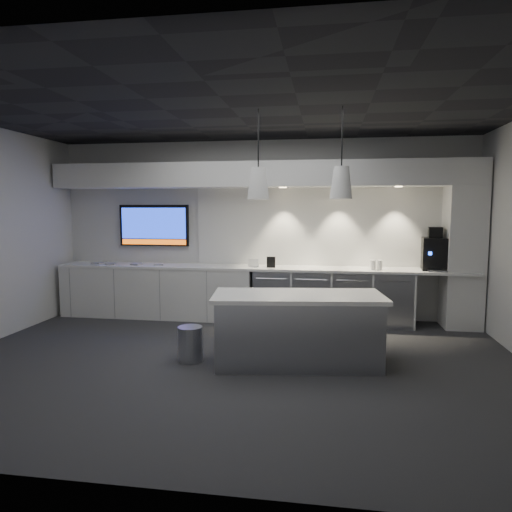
% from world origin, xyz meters
% --- Properties ---
extents(floor, '(7.00, 7.00, 0.00)m').
position_xyz_m(floor, '(0.00, 0.00, 0.00)').
color(floor, '#292A2C').
rests_on(floor, ground).
extents(ceiling, '(7.00, 7.00, 0.00)m').
position_xyz_m(ceiling, '(0.00, 0.00, 3.00)').
color(ceiling, black).
rests_on(ceiling, wall_back).
extents(wall_back, '(7.00, 0.00, 7.00)m').
position_xyz_m(wall_back, '(0.00, 2.50, 1.50)').
color(wall_back, silver).
rests_on(wall_back, floor).
extents(wall_front, '(7.00, 0.00, 7.00)m').
position_xyz_m(wall_front, '(0.00, -2.50, 1.50)').
color(wall_front, silver).
rests_on(wall_front, floor).
extents(back_counter, '(6.80, 0.65, 0.04)m').
position_xyz_m(back_counter, '(0.00, 2.17, 0.88)').
color(back_counter, white).
rests_on(back_counter, left_base_cabinets).
extents(left_base_cabinets, '(3.30, 0.63, 0.86)m').
position_xyz_m(left_base_cabinets, '(-1.75, 2.17, 0.43)').
color(left_base_cabinets, white).
rests_on(left_base_cabinets, floor).
extents(fridge_unit_a, '(0.60, 0.61, 0.85)m').
position_xyz_m(fridge_unit_a, '(0.25, 2.17, 0.42)').
color(fridge_unit_a, '#999BA1').
rests_on(fridge_unit_a, floor).
extents(fridge_unit_b, '(0.60, 0.61, 0.85)m').
position_xyz_m(fridge_unit_b, '(0.88, 2.17, 0.42)').
color(fridge_unit_b, '#999BA1').
rests_on(fridge_unit_b, floor).
extents(fridge_unit_c, '(0.60, 0.61, 0.85)m').
position_xyz_m(fridge_unit_c, '(1.51, 2.17, 0.42)').
color(fridge_unit_c, '#999BA1').
rests_on(fridge_unit_c, floor).
extents(fridge_unit_d, '(0.60, 0.61, 0.85)m').
position_xyz_m(fridge_unit_d, '(2.14, 2.17, 0.42)').
color(fridge_unit_d, '#999BA1').
rests_on(fridge_unit_d, floor).
extents(backsplash, '(4.60, 0.03, 1.30)m').
position_xyz_m(backsplash, '(1.20, 2.48, 1.55)').
color(backsplash, white).
rests_on(backsplash, wall_back).
extents(soffit, '(6.90, 0.60, 0.40)m').
position_xyz_m(soffit, '(0.00, 2.20, 2.40)').
color(soffit, white).
rests_on(soffit, wall_back).
extents(column, '(0.55, 0.55, 2.60)m').
position_xyz_m(column, '(3.20, 2.20, 1.30)').
color(column, white).
rests_on(column, floor).
extents(wall_tv, '(1.25, 0.07, 0.72)m').
position_xyz_m(wall_tv, '(-1.90, 2.45, 1.56)').
color(wall_tv, black).
rests_on(wall_tv, wall_back).
extents(island, '(2.10, 1.10, 0.85)m').
position_xyz_m(island, '(0.78, 0.11, 0.43)').
color(island, '#999BA1').
rests_on(island, floor).
extents(bin, '(0.31, 0.31, 0.43)m').
position_xyz_m(bin, '(-0.52, 0.02, 0.21)').
color(bin, '#999BA1').
rests_on(bin, floor).
extents(coffee_machine, '(0.41, 0.57, 0.67)m').
position_xyz_m(coffee_machine, '(2.78, 2.20, 1.17)').
color(coffee_machine, black).
rests_on(coffee_machine, back_counter).
extents(sign_black, '(0.14, 0.02, 0.18)m').
position_xyz_m(sign_black, '(0.22, 2.08, 0.99)').
color(sign_black, black).
rests_on(sign_black, back_counter).
extents(sign_white, '(0.18, 0.05, 0.14)m').
position_xyz_m(sign_white, '(-0.07, 2.12, 0.97)').
color(sign_white, white).
rests_on(sign_white, back_counter).
extents(cup_cluster, '(0.18, 0.18, 0.15)m').
position_xyz_m(cup_cluster, '(1.89, 2.10, 0.98)').
color(cup_cluster, white).
rests_on(cup_cluster, back_counter).
extents(tray_a, '(0.16, 0.16, 0.02)m').
position_xyz_m(tray_a, '(-2.83, 2.12, 0.91)').
color(tray_a, gray).
rests_on(tray_a, back_counter).
extents(tray_b, '(0.19, 0.19, 0.02)m').
position_xyz_m(tray_b, '(-2.56, 2.09, 0.91)').
color(tray_b, gray).
rests_on(tray_b, back_counter).
extents(tray_c, '(0.19, 0.19, 0.02)m').
position_xyz_m(tray_c, '(-2.09, 2.09, 0.91)').
color(tray_c, gray).
rests_on(tray_c, back_counter).
extents(tray_d, '(0.20, 0.20, 0.02)m').
position_xyz_m(tray_d, '(-1.70, 2.11, 0.91)').
color(tray_d, gray).
rests_on(tray_d, back_counter).
extents(pendant_left, '(0.26, 0.26, 1.07)m').
position_xyz_m(pendant_left, '(0.31, 0.11, 2.15)').
color(pendant_left, white).
rests_on(pendant_left, ceiling).
extents(pendant_right, '(0.26, 0.26, 1.07)m').
position_xyz_m(pendant_right, '(1.26, 0.11, 2.15)').
color(pendant_right, white).
rests_on(pendant_right, ceiling).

